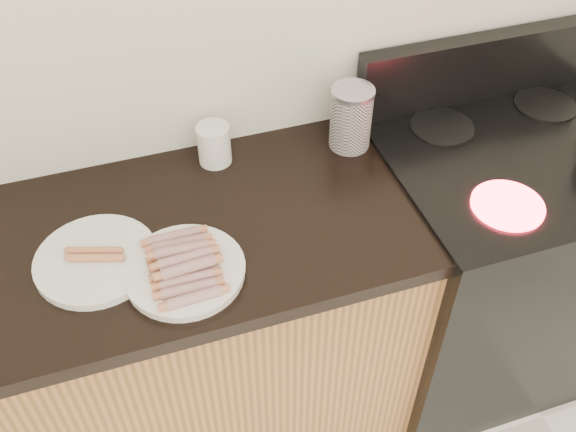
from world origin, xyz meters
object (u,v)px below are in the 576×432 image
object	(u,v)px
stove	(490,263)
side_plate	(96,260)
canister	(351,118)
main_plate	(185,272)
mug	(214,144)

from	to	relation	value
stove	side_plate	bearing A→B (deg)	-178.61
stove	canister	xyz separation A→B (m)	(-0.44, 0.20, 0.53)
stove	side_plate	distance (m)	1.24
main_plate	mug	bearing A→B (deg)	66.63
side_plate	stove	bearing A→B (deg)	1.39
canister	mug	xyz separation A→B (m)	(-0.37, 0.05, -0.03)
stove	canister	distance (m)	0.72
main_plate	stove	bearing A→B (deg)	7.43
stove	mug	world-z (taller)	mug
stove	main_plate	world-z (taller)	main_plate
canister	mug	world-z (taller)	canister
stove	mug	size ratio (longest dim) A/B	8.27
side_plate	canister	size ratio (longest dim) A/B	1.56
side_plate	mug	distance (m)	0.44
stove	mug	distance (m)	0.98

